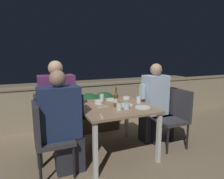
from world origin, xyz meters
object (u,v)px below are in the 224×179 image
(chair_right_near, at_px, (176,113))
(potted_plant, at_px, (149,104))
(person_navy_jumper, at_px, (63,123))
(chair_right_far, at_px, (163,108))
(beer_bottle, at_px, (116,100))
(chair_left_near, at_px, (45,133))
(person_blue_shirt, at_px, (153,102))
(person_purple_stripe, at_px, (60,111))
(chair_left_far, at_px, (45,122))

(chair_right_near, height_order, potted_plant, chair_right_near)
(person_navy_jumper, distance_m, chair_right_far, 1.76)
(person_navy_jumper, relative_size, potted_plant, 1.80)
(chair_right_near, bearing_deg, beer_bottle, 175.12)
(chair_left_near, height_order, person_blue_shirt, person_blue_shirt)
(person_navy_jumper, xyz_separation_m, chair_right_near, (1.72, 0.03, -0.09))
(beer_bottle, bearing_deg, person_purple_stripe, 160.19)
(person_purple_stripe, relative_size, chair_right_far, 1.51)
(chair_right_far, xyz_separation_m, potted_plant, (0.18, 0.66, -0.11))
(chair_left_far, xyz_separation_m, person_blue_shirt, (1.69, -0.03, 0.11))
(chair_left_near, relative_size, chair_right_near, 1.00)
(chair_right_near, bearing_deg, person_purple_stripe, 168.62)
(chair_left_near, bearing_deg, potted_plant, 25.66)
(person_blue_shirt, height_order, beer_bottle, person_blue_shirt)
(chair_left_near, bearing_deg, chair_right_far, 10.16)
(person_navy_jumper, relative_size, chair_right_far, 1.40)
(chair_left_near, xyz_separation_m, beer_bottle, (0.94, 0.11, 0.28))
(person_purple_stripe, xyz_separation_m, person_blue_shirt, (1.49, -0.03, -0.03))
(potted_plant, bearing_deg, person_navy_jumper, -152.05)
(chair_right_near, height_order, beer_bottle, beer_bottle)
(potted_plant, bearing_deg, beer_bottle, -142.32)
(chair_left_far, height_order, chair_right_near, same)
(chair_left_near, distance_m, person_blue_shirt, 1.76)
(person_blue_shirt, bearing_deg, potted_plant, 60.42)
(chair_right_far, distance_m, beer_bottle, 1.04)
(chair_left_far, relative_size, beer_bottle, 3.28)
(person_purple_stripe, distance_m, person_blue_shirt, 1.49)
(chair_right_near, relative_size, potted_plant, 1.28)
(chair_left_far, relative_size, person_blue_shirt, 0.70)
(chair_left_near, xyz_separation_m, potted_plant, (2.10, 1.01, -0.11))
(chair_left_near, bearing_deg, chair_right_near, 0.93)
(person_purple_stripe, distance_m, chair_right_near, 1.73)
(chair_right_near, distance_m, potted_plant, 1.00)
(potted_plant, bearing_deg, person_purple_stripe, -161.22)
(person_navy_jumper, height_order, beer_bottle, person_navy_jumper)
(chair_right_near, relative_size, person_blue_shirt, 0.70)
(chair_left_near, distance_m, potted_plant, 2.33)
(beer_bottle, xyz_separation_m, potted_plant, (1.16, 0.89, -0.39))
(beer_bottle, bearing_deg, potted_plant, 37.68)
(person_purple_stripe, height_order, beer_bottle, person_purple_stripe)
(chair_left_far, bearing_deg, potted_plant, 17.11)
(chair_right_near, xyz_separation_m, beer_bottle, (-0.98, 0.08, 0.28))
(person_purple_stripe, relative_size, person_blue_shirt, 1.05)
(chair_right_far, height_order, potted_plant, chair_right_far)
(chair_right_near, relative_size, chair_right_far, 1.00)
(potted_plant, bearing_deg, chair_right_far, -105.07)
(beer_bottle, bearing_deg, chair_left_near, -173.05)
(person_navy_jumper, bearing_deg, potted_plant, 27.95)
(person_purple_stripe, height_order, potted_plant, person_purple_stripe)
(chair_right_near, bearing_deg, person_blue_shirt, 122.49)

